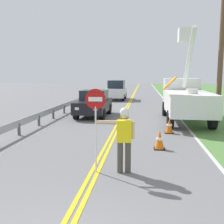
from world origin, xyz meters
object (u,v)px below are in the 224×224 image
Objects in this scene: oncoming_sedan_nearest at (94,103)px; traffic_cone_lead at (160,140)px; flagger_worker at (124,136)px; oncoming_suv_second at (117,90)px; stop_sign_paddle at (96,112)px; utility_pole_near at (221,49)px; utility_bucket_truck at (185,97)px; traffic_cone_mid at (169,126)px.

oncoming_sedan_nearest is 8.34m from traffic_cone_lead.
oncoming_suv_second is at bearing 96.28° from flagger_worker.
utility_pole_near is at bearing 57.16° from stop_sign_paddle.
utility_bucket_truck is 4.06m from traffic_cone_mid.
oncoming_suv_second is 6.59× the size of traffic_cone_lead.
oncoming_suv_second is at bearing 88.34° from oncoming_sedan_nearest.
oncoming_sedan_nearest is (-2.70, 9.88, -0.21)m from flagger_worker.
utility_bucket_truck is 3.29m from utility_pole_near.
utility_bucket_truck is (3.73, 9.02, -0.30)m from stop_sign_paddle.
utility_bucket_truck reaches higher than flagger_worker.
utility_bucket_truck reaches higher than stop_sign_paddle.
stop_sign_paddle is 0.34× the size of utility_bucket_truck.
flagger_worker is 2.61× the size of traffic_cone_mid.
utility_bucket_truck is at bearing 71.72° from traffic_cone_mid.
oncoming_sedan_nearest reaches higher than traffic_cone_lead.
traffic_cone_mid is (4.43, -4.63, -0.50)m from oncoming_sedan_nearest.
traffic_cone_mid is at bearing -108.28° from utility_bucket_truck.
oncoming_sedan_nearest is at bearing 170.86° from utility_bucket_truck.
traffic_cone_lead is at bearing -121.09° from utility_pole_near.
traffic_cone_mid is (-3.02, -3.25, -3.80)m from utility_pole_near.
traffic_cone_mid is at bearing 64.72° from stop_sign_paddle.
stop_sign_paddle is 10.16m from oncoming_sedan_nearest.
utility_pole_near is 11.30× the size of traffic_cone_mid.
flagger_worker reaches higher than traffic_cone_mid.
oncoming_sedan_nearest is at bearing 169.52° from utility_pole_near.
utility_bucket_truck is at bearing -66.94° from oncoming_suv_second.
oncoming_suv_second is 19.32m from traffic_cone_lead.
flagger_worker is at bearing -74.72° from oncoming_sedan_nearest.
flagger_worker is at bearing -108.30° from utility_bucket_truck.
utility_bucket_truck is at bearing 67.52° from stop_sign_paddle.
flagger_worker is 2.83m from traffic_cone_lead.
flagger_worker is 5.57m from traffic_cone_mid.
stop_sign_paddle is 0.56× the size of oncoming_sedan_nearest.
utility_bucket_truck is at bearing 165.36° from utility_pole_near.
flagger_worker is at bearing -119.22° from utility_pole_near.
stop_sign_paddle is 0.51× the size of oncoming_suv_second.
utility_pole_near reaches higher than oncoming_sedan_nearest.
oncoming_sedan_nearest is 0.90× the size of oncoming_suv_second.
traffic_cone_mid is (1.74, 5.25, -0.71)m from flagger_worker.
flagger_worker is at bearing -114.43° from traffic_cone_lead.
traffic_cone_mid is at bearing -46.25° from oncoming_sedan_nearest.
traffic_cone_mid is (-1.23, -3.72, -1.08)m from utility_bucket_truck.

